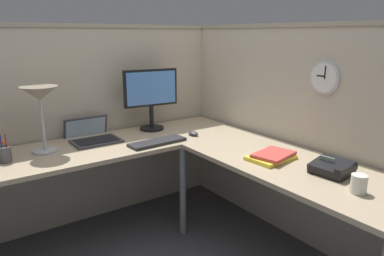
% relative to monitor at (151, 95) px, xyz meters
% --- Properties ---
extents(ground_plane, '(6.80, 6.80, 0.00)m').
position_rel_monitor_xyz_m(ground_plane, '(-0.17, -0.64, -1.02)').
color(ground_plane, '#47474C').
extents(cubicle_wall_back, '(2.57, 0.12, 1.58)m').
position_rel_monitor_xyz_m(cubicle_wall_back, '(-0.54, 0.23, -0.23)').
color(cubicle_wall_back, '#B7AD99').
rests_on(cubicle_wall_back, ground).
extents(cubicle_wall_right, '(0.12, 2.37, 1.58)m').
position_rel_monitor_xyz_m(cubicle_wall_right, '(0.70, -0.90, -0.23)').
color(cubicle_wall_right, '#B7AD99').
rests_on(cubicle_wall_right, ground).
extents(desk, '(2.35, 2.15, 0.73)m').
position_rel_monitor_xyz_m(desk, '(-0.32, -0.69, -0.39)').
color(desk, tan).
rests_on(desk, ground).
extents(monitor, '(0.46, 0.20, 0.50)m').
position_rel_monitor_xyz_m(monitor, '(0.00, 0.00, 0.00)').
color(monitor, black).
rests_on(monitor, desk).
extents(laptop, '(0.34, 0.38, 0.22)m').
position_rel_monitor_xyz_m(laptop, '(-0.52, 0.00, -0.27)').
color(laptop, '#38383D').
rests_on(laptop, desk).
extents(keyboard, '(0.44, 0.16, 0.02)m').
position_rel_monitor_xyz_m(keyboard, '(-0.17, -0.38, -0.28)').
color(keyboard, '#232326').
rests_on(keyboard, desk).
extents(computer_mouse, '(0.06, 0.10, 0.03)m').
position_rel_monitor_xyz_m(computer_mouse, '(0.17, -0.35, -0.28)').
color(computer_mouse, '#38383D').
rests_on(computer_mouse, desk).
extents(desk_lamp_dome, '(0.24, 0.24, 0.44)m').
position_rel_monitor_xyz_m(desk_lamp_dome, '(-0.88, -0.10, 0.07)').
color(desk_lamp_dome, '#B7BABF').
rests_on(desk_lamp_dome, desk).
extents(pen_cup, '(0.08, 0.08, 0.18)m').
position_rel_monitor_xyz_m(pen_cup, '(-1.14, -0.17, -0.24)').
color(pen_cup, '#4C4C51').
rests_on(pen_cup, desk).
extents(office_phone, '(0.21, 0.22, 0.11)m').
position_rel_monitor_xyz_m(office_phone, '(0.34, -1.47, -0.26)').
color(office_phone, black).
rests_on(office_phone, desk).
extents(book_stack, '(0.31, 0.25, 0.04)m').
position_rel_monitor_xyz_m(book_stack, '(0.25, -1.10, -0.27)').
color(book_stack, yellow).
rests_on(book_stack, desk).
extents(coffee_mug, '(0.08, 0.08, 0.10)m').
position_rel_monitor_xyz_m(coffee_mug, '(0.23, -1.70, -0.25)').
color(coffee_mug, silver).
rests_on(coffee_mug, desk).
extents(wall_clock, '(0.04, 0.22, 0.22)m').
position_rel_monitor_xyz_m(wall_clock, '(0.64, -1.16, 0.21)').
color(wall_clock, '#B7BABF').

